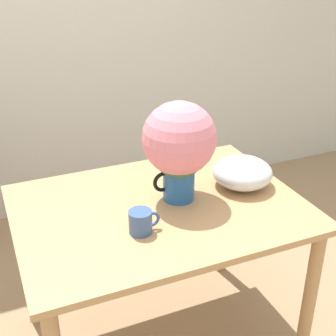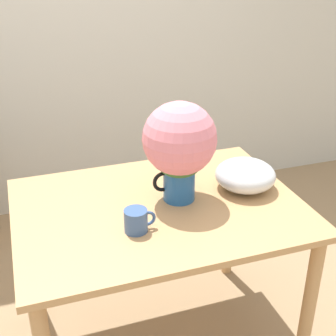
# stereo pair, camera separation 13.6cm
# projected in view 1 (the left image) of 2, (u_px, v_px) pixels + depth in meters

# --- Properties ---
(wall_back) EXTENTS (8.00, 0.05, 2.60)m
(wall_back) POSITION_uv_depth(u_px,v_px,m) (42.00, 31.00, 3.01)
(wall_back) COLOR silver
(wall_back) RESTS_ON ground_plane
(table) EXTENTS (1.23, 0.91, 0.80)m
(table) POSITION_uv_depth(u_px,v_px,m) (160.00, 228.00, 2.07)
(table) COLOR tan
(table) RESTS_ON ground_plane
(flower_vase) EXTENTS (0.32, 0.32, 0.45)m
(flower_vase) POSITION_uv_depth(u_px,v_px,m) (179.00, 145.00, 1.96)
(flower_vase) COLOR #235B9E
(flower_vase) RESTS_ON table
(coffee_mug) EXTENTS (0.13, 0.09, 0.09)m
(coffee_mug) POSITION_uv_depth(u_px,v_px,m) (141.00, 222.00, 1.82)
(coffee_mug) COLOR #385689
(coffee_mug) RESTS_ON table
(white_bowl) EXTENTS (0.28, 0.28, 0.14)m
(white_bowl) POSITION_uv_depth(u_px,v_px,m) (242.00, 172.00, 2.15)
(white_bowl) COLOR silver
(white_bowl) RESTS_ON table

